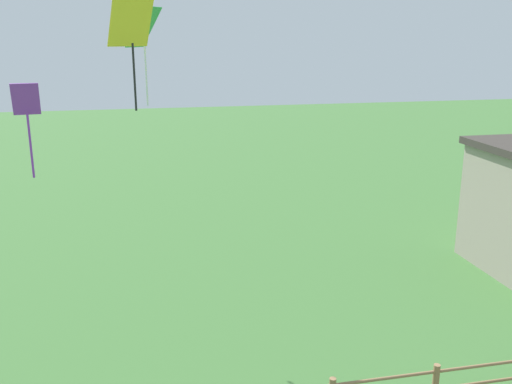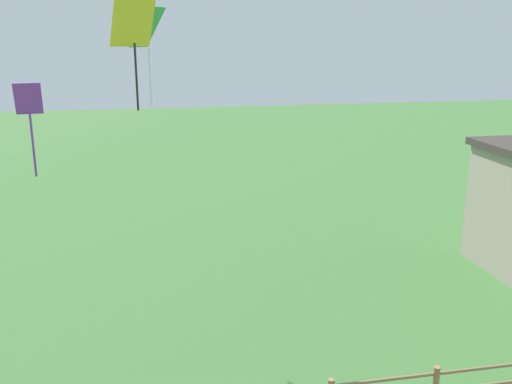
% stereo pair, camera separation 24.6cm
% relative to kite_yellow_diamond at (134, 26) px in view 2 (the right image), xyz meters
% --- Properties ---
extents(kite_yellow_diamond, '(1.12, 0.92, 2.68)m').
position_rel_kite_yellow_diamond_xyz_m(kite_yellow_diamond, '(0.00, 0.00, 0.00)').
color(kite_yellow_diamond, yellow).
extents(kite_purple_streamer, '(0.61, 0.45, 2.08)m').
position_rel_kite_yellow_diamond_xyz_m(kite_purple_streamer, '(-2.31, -0.49, -1.82)').
color(kite_purple_streamer, purple).
extents(kite_green_diamond, '(1.04, 1.10, 2.60)m').
position_rel_kite_yellow_diamond_xyz_m(kite_green_diamond, '(0.33, 2.46, -0.20)').
color(kite_green_diamond, green).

